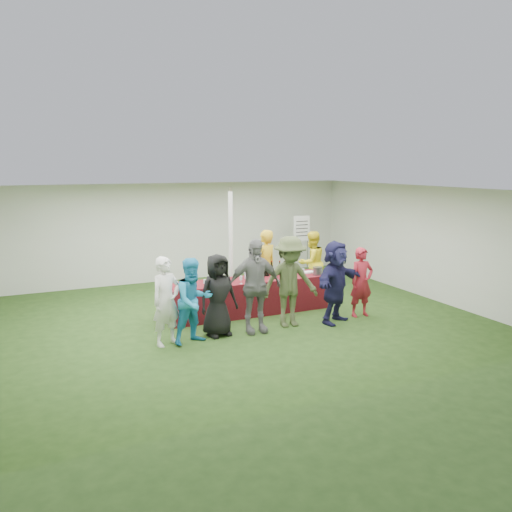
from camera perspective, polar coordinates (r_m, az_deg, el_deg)
name	(u,v)px	position (r m, az deg, el deg)	size (l,w,h in m)	color
ground	(230,319)	(10.56, -3.01, -7.21)	(60.00, 60.00, 0.00)	#284719
tent	(231,246)	(11.51, -2.91, 1.19)	(10.00, 10.00, 10.00)	white
serving_table	(248,296)	(10.86, -0.97, -4.62)	(3.60, 0.80, 0.75)	maroon
wine_bottles	(268,271)	(11.09, 1.39, -1.68)	(0.65, 0.16, 0.32)	black
wine_glasses	(233,279)	(10.35, -2.62, -2.62)	(2.67, 0.17, 0.16)	silver
water_bottle	(246,274)	(10.82, -1.15, -2.07)	(0.07, 0.07, 0.23)	silver
bar_towel	(309,272)	(11.49, 6.03, -1.84)	(0.25, 0.18, 0.03)	white
dump_bucket	(318,271)	(11.28, 7.06, -1.70)	(0.21, 0.21, 0.18)	slate
wine_list_sign	(302,233)	(13.88, 5.23, 2.61)	(0.50, 0.03, 1.80)	slate
staff_pourer	(265,267)	(11.43, 1.04, -1.31)	(0.63, 0.42, 1.74)	gold
staff_back	(312,263)	(12.49, 6.37, -0.75)	(0.76, 0.59, 1.57)	yellow
customer_0	(166,301)	(9.02, -10.21, -5.12)	(0.59, 0.38, 1.61)	white
customer_1	(194,301)	(9.05, -7.15, -5.11)	(0.76, 0.59, 1.57)	#218DC3
customer_2	(218,295)	(9.40, -4.38, -4.49)	(0.77, 0.50, 1.57)	black
customer_3	(254,286)	(9.52, -0.18, -3.45)	(1.07, 0.44, 1.82)	slate
customer_4	(290,282)	(9.90, 3.87, -2.95)	(1.17, 0.68, 1.82)	#414C2A
customer_5	(336,282)	(10.25, 9.08, -2.95)	(1.57, 0.50, 1.70)	#1C1B44
customer_6	(361,282)	(10.79, 11.96, -2.94)	(0.54, 0.35, 1.48)	maroon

